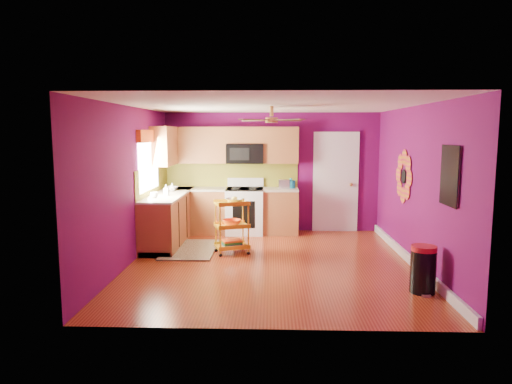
{
  "coord_description": "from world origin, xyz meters",
  "views": [
    {
      "loc": [
        0.01,
        -7.13,
        2.08
      ],
      "look_at": [
        -0.26,
        0.4,
        1.1
      ],
      "focal_mm": 32.0,
      "sensor_mm": 36.0,
      "label": 1
    }
  ],
  "objects": [
    {
      "name": "trash_can",
      "position": [
        1.99,
        -1.3,
        0.31
      ],
      "size": [
        0.35,
        0.37,
        0.62
      ],
      "color": "black",
      "rests_on": "ground"
    },
    {
      "name": "left_window",
      "position": [
        -2.22,
        1.05,
        1.74
      ],
      "size": [
        0.08,
        1.35,
        1.08
      ],
      "color": "white",
      "rests_on": "ground"
    },
    {
      "name": "teal_kettle",
      "position": [
        0.4,
        2.24,
        1.02
      ],
      "size": [
        0.18,
        0.18,
        0.21
      ],
      "color": "teal",
      "rests_on": "lower_cabinets"
    },
    {
      "name": "soap_bottle_a",
      "position": [
        -1.93,
        1.08,
        1.04
      ],
      "size": [
        0.09,
        0.09,
        0.2
      ],
      "primitive_type": "imported",
      "color": "#EA3F72",
      "rests_on": "lower_cabinets"
    },
    {
      "name": "ground",
      "position": [
        0.0,
        0.0,
        0.0
      ],
      "size": [
        5.0,
        5.0,
        0.0
      ],
      "primitive_type": "plane",
      "color": "maroon",
      "rests_on": "ground"
    },
    {
      "name": "room_envelope",
      "position": [
        0.03,
        0.0,
        1.63
      ],
      "size": [
        4.54,
        5.04,
        2.52
      ],
      "color": "#630B54",
      "rests_on": "ground"
    },
    {
      "name": "panel_door",
      "position": [
        1.35,
        2.47,
        1.02
      ],
      "size": [
        0.95,
        0.11,
        2.15
      ],
      "color": "white",
      "rests_on": "ground"
    },
    {
      "name": "soap_bottle_b",
      "position": [
        -1.95,
        1.69,
        1.02
      ],
      "size": [
        0.13,
        0.13,
        0.17
      ],
      "primitive_type": "imported",
      "color": "white",
      "rests_on": "lower_cabinets"
    },
    {
      "name": "counter_cup",
      "position": [
        -2.06,
        0.73,
        0.99
      ],
      "size": [
        0.13,
        0.13,
        0.11
      ],
      "primitive_type": "imported",
      "color": "white",
      "rests_on": "lower_cabinets"
    },
    {
      "name": "shag_rug",
      "position": [
        -1.44,
        0.76,
        0.01
      ],
      "size": [
        0.89,
        1.45,
        0.02
      ],
      "primitive_type": "cube",
      "rotation": [
        0.0,
        0.0,
        -0.0
      ],
      "color": "black",
      "rests_on": "ground"
    },
    {
      "name": "upper_cabinetry",
      "position": [
        -1.24,
        2.17,
        1.8
      ],
      "size": [
        2.8,
        2.3,
        1.26
      ],
      "color": "brown",
      "rests_on": "ground"
    },
    {
      "name": "counter_dish",
      "position": [
        -2.01,
        1.89,
        0.97
      ],
      "size": [
        0.28,
        0.28,
        0.07
      ],
      "primitive_type": "imported",
      "color": "white",
      "rests_on": "lower_cabinets"
    },
    {
      "name": "electric_range",
      "position": [
        -0.55,
        2.17,
        0.48
      ],
      "size": [
        0.76,
        0.66,
        1.13
      ],
      "color": "white",
      "rests_on": "ground"
    },
    {
      "name": "lower_cabinets",
      "position": [
        -1.35,
        1.82,
        0.43
      ],
      "size": [
        2.81,
        2.31,
        0.94
      ],
      "color": "brown",
      "rests_on": "ground"
    },
    {
      "name": "right_wall_art",
      "position": [
        2.23,
        -0.34,
        1.44
      ],
      "size": [
        0.04,
        2.74,
        1.04
      ],
      "color": "black",
      "rests_on": "ground"
    },
    {
      "name": "ceiling_fan",
      "position": [
        0.0,
        0.2,
        2.29
      ],
      "size": [
        1.01,
        1.01,
        0.26
      ],
      "color": "#BF8C3F",
      "rests_on": "ground"
    },
    {
      "name": "toaster",
      "position": [
        0.26,
        2.22,
        1.03
      ],
      "size": [
        0.22,
        0.15,
        0.18
      ],
      "primitive_type": "cube",
      "color": "beige",
      "rests_on": "lower_cabinets"
    },
    {
      "name": "rolling_cart",
      "position": [
        -0.67,
        0.57,
        0.51
      ],
      "size": [
        0.65,
        0.56,
        1.0
      ],
      "color": "yellow",
      "rests_on": "ground"
    }
  ]
}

